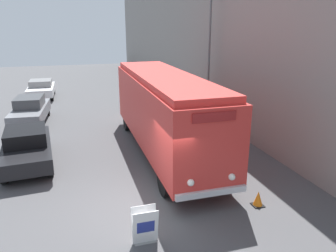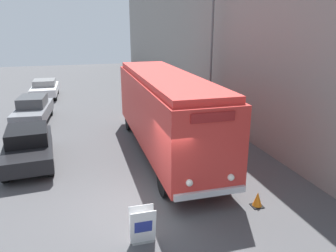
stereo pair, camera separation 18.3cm
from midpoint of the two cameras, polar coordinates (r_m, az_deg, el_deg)
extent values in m
plane|color=#4C4C4F|center=(10.86, -3.44, -13.65)|extent=(80.00, 80.00, 0.00)
cube|color=gray|center=(20.85, 7.93, 14.13)|extent=(0.30, 60.00, 8.94)
cylinder|color=black|center=(11.19, -0.18, -9.39)|extent=(0.28, 1.10, 1.10)
cylinder|color=black|center=(11.88, 9.83, -8.01)|extent=(0.28, 1.10, 1.10)
cylinder|color=black|center=(18.06, -6.54, 1.04)|extent=(0.28, 1.10, 1.10)
cylinder|color=black|center=(18.49, -0.04, 1.55)|extent=(0.28, 1.10, 1.10)
cube|color=red|center=(14.37, -0.10, 2.62)|extent=(2.44, 10.30, 2.76)
cube|color=red|center=(14.06, -0.10, 8.55)|extent=(2.25, 9.89, 0.24)
cube|color=silver|center=(10.24, 7.90, -11.52)|extent=(2.32, 0.12, 0.20)
sphere|color=white|center=(9.84, 4.29, -9.83)|extent=(0.22, 0.22, 0.22)
sphere|color=white|center=(10.33, 11.40, -8.75)|extent=(0.22, 0.22, 0.22)
cube|color=maroon|center=(9.36, 8.41, 1.54)|extent=(1.34, 0.06, 0.28)
cube|color=gray|center=(9.33, -3.77, -19.43)|extent=(0.61, 0.22, 0.01)
cube|color=white|center=(8.97, -3.72, -17.21)|extent=(0.67, 0.20, 1.01)
cube|color=white|center=(9.11, -3.96, -16.59)|extent=(0.67, 0.20, 1.01)
cube|color=navy|center=(8.94, -3.70, -17.13)|extent=(0.47, 0.07, 0.35)
cylinder|color=#595E60|center=(18.90, 7.81, 11.38)|extent=(0.12, 0.12, 7.34)
cylinder|color=black|center=(13.47, -26.15, -7.37)|extent=(0.22, 0.72, 0.72)
cylinder|color=black|center=(13.36, -19.40, -6.74)|extent=(0.22, 0.72, 0.72)
cylinder|color=black|center=(16.26, -25.25, -3.13)|extent=(0.22, 0.72, 0.72)
cylinder|color=black|center=(16.16, -19.69, -2.57)|extent=(0.22, 0.72, 0.72)
cube|color=black|center=(14.68, -22.75, -3.70)|extent=(2.18, 4.54, 0.59)
cube|color=black|center=(14.60, -23.00, -1.42)|extent=(1.72, 2.10, 0.58)
cylinder|color=black|center=(19.55, -24.92, 0.06)|extent=(0.22, 0.64, 0.64)
cylinder|color=black|center=(19.25, -20.75, 0.31)|extent=(0.22, 0.64, 0.64)
cylinder|color=black|center=(22.49, -23.19, 2.38)|extent=(0.22, 0.64, 0.64)
cylinder|color=black|center=(22.23, -19.55, 2.63)|extent=(0.22, 0.64, 0.64)
cube|color=slate|center=(20.78, -22.17, 2.29)|extent=(2.04, 4.64, 0.65)
cube|color=#3F4043|center=(20.75, -22.31, 4.02)|extent=(1.60, 2.14, 0.59)
cylinder|color=black|center=(26.60, -22.38, 4.69)|extent=(0.22, 0.71, 0.71)
cylinder|color=black|center=(26.43, -18.87, 5.00)|extent=(0.22, 0.71, 0.71)
cylinder|color=black|center=(29.21, -21.78, 5.79)|extent=(0.22, 0.71, 0.71)
cylinder|color=black|center=(29.05, -18.58, 6.07)|extent=(0.22, 0.71, 0.71)
cube|color=silver|center=(27.75, -20.46, 5.99)|extent=(1.94, 4.10, 0.57)
cube|color=gray|center=(27.77, -20.55, 7.08)|extent=(1.63, 1.86, 0.48)
cube|color=black|center=(11.18, 15.69, -13.24)|extent=(0.36, 0.36, 0.03)
cone|color=orange|center=(11.06, 15.80, -12.11)|extent=(0.30, 0.30, 0.47)
camera|label=1|loc=(0.09, -89.55, 0.14)|focal=35.00mm
camera|label=2|loc=(0.09, 90.45, -0.14)|focal=35.00mm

